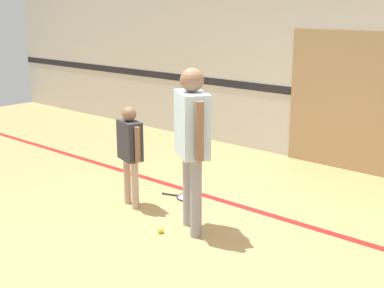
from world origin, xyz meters
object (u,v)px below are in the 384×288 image
object	(u,v)px
person_student_left	(130,146)
person_instructor	(192,133)
racket_spare_on_floor	(187,197)
tennis_ball_by_spare_racket	(193,192)
tennis_ball_near_instructor	(161,230)

from	to	relation	value
person_student_left	person_instructor	bearing A→B (deg)	13.88
person_instructor	racket_spare_on_floor	bearing A→B (deg)	168.74
racket_spare_on_floor	tennis_ball_by_spare_racket	bearing A→B (deg)	-98.08
person_instructor	racket_spare_on_floor	distance (m)	1.42
person_student_left	tennis_ball_by_spare_racket	bearing A→B (deg)	86.12
person_instructor	tennis_ball_by_spare_racket	xyz separation A→B (m)	(-0.70, 0.81, -1.02)
person_instructor	tennis_ball_by_spare_racket	size ratio (longest dim) A/B	25.76
person_student_left	tennis_ball_near_instructor	bearing A→B (deg)	-5.12
tennis_ball_by_spare_racket	tennis_ball_near_instructor	bearing A→B (deg)	-64.90
person_instructor	racket_spare_on_floor	xyz separation A→B (m)	(-0.68, 0.68, -1.04)
tennis_ball_near_instructor	tennis_ball_by_spare_racket	distance (m)	1.20
person_student_left	tennis_ball_near_instructor	distance (m)	1.11
person_student_left	tennis_ball_near_instructor	size ratio (longest dim) A/B	17.93
person_instructor	tennis_ball_by_spare_racket	world-z (taller)	person_instructor
racket_spare_on_floor	person_instructor	bearing A→B (deg)	115.70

